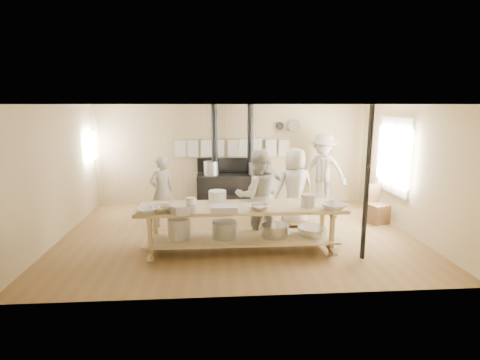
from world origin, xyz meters
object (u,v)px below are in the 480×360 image
(cook_center, at_px, (295,188))
(chair, at_px, (377,212))
(prep_table, at_px, (241,224))
(cook_right, at_px, (267,188))
(roasting_pan, at_px, (224,209))
(cook_by_window, at_px, (323,171))
(stove, at_px, (232,187))
(cook_far_left, at_px, (162,191))
(cook_left, at_px, (257,196))

(cook_center, distance_m, chair, 2.00)
(prep_table, relative_size, cook_right, 2.39)
(cook_center, relative_size, roasting_pan, 3.86)
(cook_right, distance_m, cook_by_window, 1.89)
(cook_right, bearing_deg, stove, -69.55)
(cook_center, bearing_deg, cook_far_left, -13.82)
(cook_far_left, height_order, cook_by_window, cook_by_window)
(cook_right, xyz_separation_m, roasting_pan, (-1.02, -2.15, 0.15))
(stove, bearing_deg, roasting_pan, -95.12)
(prep_table, relative_size, roasting_pan, 8.14)
(prep_table, relative_size, cook_by_window, 1.91)
(prep_table, bearing_deg, cook_far_left, 134.84)
(prep_table, xyz_separation_m, cook_left, (0.36, 0.56, 0.37))
(prep_table, relative_size, cook_center, 2.11)
(cook_left, xyz_separation_m, cook_by_window, (1.94, 2.29, 0.06))
(prep_table, bearing_deg, chair, 25.01)
(chair, bearing_deg, cook_center, 164.29)
(cook_left, bearing_deg, roasting_pan, 43.43)
(stove, height_order, chair, stove)
(cook_far_left, xyz_separation_m, cook_left, (1.94, -1.03, 0.13))
(prep_table, xyz_separation_m, roasting_pan, (-0.30, -0.33, 0.38))
(cook_by_window, bearing_deg, cook_right, -113.84)
(stove, bearing_deg, chair, -26.14)
(cook_center, distance_m, cook_by_window, 1.83)
(cook_far_left, bearing_deg, cook_center, 142.72)
(stove, xyz_separation_m, roasting_pan, (-0.30, -3.35, 0.38))
(cook_far_left, distance_m, cook_by_window, 4.08)
(cook_by_window, bearing_deg, roasting_pan, -96.28)
(prep_table, xyz_separation_m, cook_center, (1.25, 1.35, 0.33))
(prep_table, xyz_separation_m, cook_far_left, (-1.59, 1.60, 0.24))
(cook_left, bearing_deg, chair, -172.37)
(cook_far_left, height_order, chair, cook_far_left)
(cook_center, relative_size, chair, 2.02)
(prep_table, height_order, chair, prep_table)
(stove, bearing_deg, prep_table, -90.04)
(cook_center, bearing_deg, roasting_pan, 38.58)
(chair, bearing_deg, cook_by_window, 102.45)
(cook_by_window, xyz_separation_m, chair, (0.86, -1.38, -0.69))
(chair, relative_size, roasting_pan, 1.91)
(cook_far_left, bearing_deg, roasting_pan, 91.60)
(prep_table, height_order, cook_far_left, cook_far_left)
(cook_right, relative_size, roasting_pan, 3.41)
(chair, bearing_deg, cook_far_left, 159.00)
(stove, relative_size, prep_table, 0.72)
(stove, height_order, cook_center, stove)
(stove, xyz_separation_m, cook_left, (0.35, -2.45, 0.37))
(stove, relative_size, chair, 3.07)
(cook_far_left, bearing_deg, chair, 146.26)
(stove, relative_size, cook_far_left, 1.70)
(stove, relative_size, cook_by_window, 1.38)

